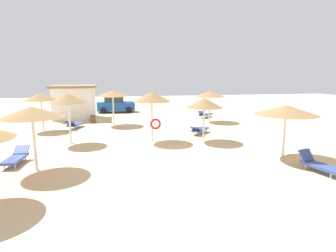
# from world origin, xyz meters

# --- Properties ---
(ground_plane) EXTENTS (80.00, 80.00, 0.00)m
(ground_plane) POSITION_xyz_m (0.00, 0.00, 0.00)
(ground_plane) COLOR #DBBA8C
(parasol_0) EXTENTS (2.34, 2.34, 2.67)m
(parasol_0) POSITION_xyz_m (2.46, 4.06, 2.36)
(parasol_0) COLOR silver
(parasol_0) RESTS_ON ground
(parasol_1) EXTENTS (2.59, 2.59, 2.65)m
(parasol_1) POSITION_xyz_m (5.21, 10.87, 2.39)
(parasol_1) COLOR silver
(parasol_1) RESTS_ON ground
(parasol_2) EXTENTS (3.04, 3.04, 2.62)m
(parasol_2) POSITION_xyz_m (5.25, -0.11, 2.37)
(parasol_2) COLOR silver
(parasol_2) RESTS_ON ground
(parasol_3) EXTENTS (2.65, 2.65, 2.78)m
(parasol_3) POSITION_xyz_m (-6.34, 0.14, 2.53)
(parasol_3) COLOR silver
(parasol_3) RESTS_ON ground
(parasol_4) EXTENTS (2.33, 2.33, 2.76)m
(parasol_4) POSITION_xyz_m (-8.16, 9.31, 2.48)
(parasol_4) COLOR silver
(parasol_4) RESTS_ON ground
(parasol_6) EXTENTS (2.35, 2.35, 3.05)m
(parasol_6) POSITION_xyz_m (-0.70, 4.61, 2.70)
(parasol_6) COLOR silver
(parasol_6) RESTS_ON ground
(parasol_7) EXTENTS (2.20, 2.20, 3.00)m
(parasol_7) POSITION_xyz_m (-5.60, 4.94, 2.69)
(parasol_7) COLOR silver
(parasol_7) RESTS_ON ground
(parasol_8) EXTENTS (2.59, 2.59, 2.82)m
(parasol_8) POSITION_xyz_m (-3.06, 10.74, 2.57)
(parasol_8) COLOR silver
(parasol_8) RESTS_ON ground
(lounger_0) EXTENTS (1.73, 1.86, 0.64)m
(lounger_0) POSITION_xyz_m (2.82, 6.02, 0.31)
(lounger_0) COLOR #33478C
(lounger_0) RESTS_ON ground
(lounger_1) EXTENTS (1.82, 1.72, 0.78)m
(lounger_1) POSITION_xyz_m (5.51, 13.00, 0.32)
(lounger_1) COLOR #33478C
(lounger_1) RESTS_ON ground
(lounger_2) EXTENTS (1.05, 1.94, 0.81)m
(lounger_2) POSITION_xyz_m (5.50, -2.34, 0.33)
(lounger_2) COLOR #33478C
(lounger_2) RESTS_ON ground
(lounger_3) EXTENTS (0.77, 1.94, 0.69)m
(lounger_3) POSITION_xyz_m (-7.48, 1.23, 0.31)
(lounger_3) COLOR #33478C
(lounger_3) RESTS_ON ground
(lounger_4) EXTENTS (1.29, 2.00, 0.70)m
(lounger_4) POSITION_xyz_m (-5.98, 9.76, 0.32)
(lounger_4) COLOR #33478C
(lounger_4) RESTS_ON ground
(bench_0) EXTENTS (0.55, 1.53, 0.49)m
(bench_0) POSITION_xyz_m (-4.82, 12.50, 0.35)
(bench_0) COLOR brown
(bench_0) RESTS_ON ground
(parked_car) EXTENTS (4.00, 1.98, 1.72)m
(parked_car) POSITION_xyz_m (-2.85, 18.55, 0.82)
(parked_car) COLOR #194C9E
(parked_car) RESTS_ON ground
(beach_cabana) EXTENTS (3.97, 3.55, 3.08)m
(beach_cabana) POSITION_xyz_m (-6.60, 14.84, 1.56)
(beach_cabana) COLOR white
(beach_cabana) RESTS_ON ground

